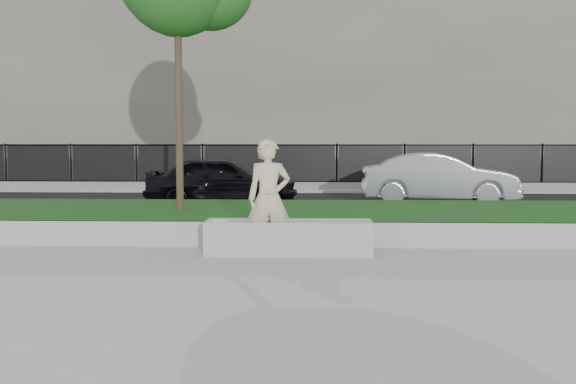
{
  "coord_description": "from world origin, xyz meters",
  "views": [
    {
      "loc": [
        0.84,
        -8.94,
        1.64
      ],
      "look_at": [
        0.44,
        1.2,
        0.86
      ],
      "focal_mm": 40.0,
      "sensor_mm": 36.0,
      "label": 1
    }
  ],
  "objects_px": {
    "man": "(269,198)",
    "book": "(218,221)",
    "car_dark": "(222,181)",
    "stone_bench": "(289,237)",
    "car_silver": "(439,178)"
  },
  "relations": [
    {
      "from": "man",
      "to": "book",
      "type": "xyz_separation_m",
      "value": [
        -0.74,
        0.02,
        -0.33
      ]
    },
    {
      "from": "stone_bench",
      "to": "book",
      "type": "relative_size",
      "value": 11.93
    },
    {
      "from": "book",
      "to": "car_dark",
      "type": "bearing_deg",
      "value": 67.98
    },
    {
      "from": "man",
      "to": "car_dark",
      "type": "xyz_separation_m",
      "value": [
        -1.64,
        6.71,
        -0.16
      ]
    },
    {
      "from": "car_dark",
      "to": "man",
      "type": "bearing_deg",
      "value": -168.41
    },
    {
      "from": "stone_bench",
      "to": "car_silver",
      "type": "bearing_deg",
      "value": 64.54
    },
    {
      "from": "stone_bench",
      "to": "car_silver",
      "type": "relative_size",
      "value": 0.6
    },
    {
      "from": "stone_bench",
      "to": "car_dark",
      "type": "relative_size",
      "value": 0.65
    },
    {
      "from": "car_dark",
      "to": "car_silver",
      "type": "bearing_deg",
      "value": -80.5
    },
    {
      "from": "stone_bench",
      "to": "man",
      "type": "xyz_separation_m",
      "value": [
        -0.28,
        -0.15,
        0.6
      ]
    },
    {
      "from": "car_dark",
      "to": "car_silver",
      "type": "xyz_separation_m",
      "value": [
        5.6,
        1.16,
        0.03
      ]
    },
    {
      "from": "stone_bench",
      "to": "man",
      "type": "distance_m",
      "value": 0.67
    },
    {
      "from": "car_silver",
      "to": "stone_bench",
      "type": "bearing_deg",
      "value": 158.94
    },
    {
      "from": "book",
      "to": "car_dark",
      "type": "distance_m",
      "value": 6.75
    },
    {
      "from": "man",
      "to": "car_dark",
      "type": "distance_m",
      "value": 6.91
    }
  ]
}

